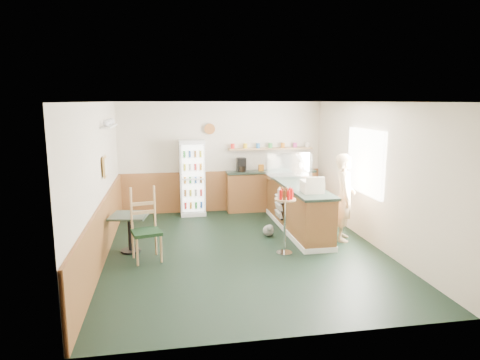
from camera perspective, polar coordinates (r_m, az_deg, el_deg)
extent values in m
plane|color=black|center=(8.00, 0.49, -9.35)|extent=(6.00, 6.00, 0.00)
cube|color=beige|center=(10.59, -2.43, 3.08)|extent=(5.00, 0.02, 2.70)
cube|color=beige|center=(7.61, -18.42, -0.38)|extent=(0.02, 6.00, 2.70)
cube|color=beige|center=(8.46, 17.47, 0.72)|extent=(0.02, 6.00, 2.70)
cube|color=silver|center=(7.52, 0.52, 10.45)|extent=(5.00, 6.00, 0.02)
cube|color=brown|center=(10.69, -2.37, -1.47)|extent=(4.98, 0.05, 1.00)
cube|color=brown|center=(7.81, -17.76, -6.51)|extent=(0.05, 5.98, 1.00)
cube|color=white|center=(8.67, 16.35, 2.35)|extent=(0.06, 1.45, 1.25)
cube|color=tan|center=(8.06, -17.57, 1.69)|extent=(0.03, 0.32, 0.38)
cube|color=white|center=(8.48, -17.06, 6.89)|extent=(0.18, 1.20, 0.03)
cylinder|color=#A15C28|center=(10.42, -4.06, 6.81)|extent=(0.26, 0.04, 0.26)
cube|color=brown|center=(9.17, 7.61, -3.73)|extent=(0.60, 2.95, 0.95)
cube|color=white|center=(9.29, 7.55, -6.28)|extent=(0.64, 2.97, 0.10)
cube|color=#2B3C32|center=(9.06, 7.69, -0.61)|extent=(0.68, 3.01, 0.05)
cube|color=brown|center=(10.75, 4.11, -1.56)|extent=(2.20, 0.38, 0.95)
cube|color=#2B3C32|center=(10.66, 4.14, 1.13)|extent=(2.24, 0.42, 0.05)
cube|color=tan|center=(10.66, 4.08, 4.19)|extent=(2.10, 0.22, 0.04)
cube|color=black|center=(10.47, 0.17, 2.07)|extent=(0.22, 0.18, 0.34)
cylinder|color=#B2664C|center=(10.46, -0.99, 4.54)|extent=(0.10, 0.10, 0.12)
cylinder|color=#B2664C|center=(10.51, 0.72, 4.57)|extent=(0.10, 0.10, 0.12)
cylinder|color=#B2664C|center=(10.58, 2.41, 4.60)|extent=(0.10, 0.10, 0.12)
cylinder|color=#B2664C|center=(10.65, 4.08, 4.62)|extent=(0.10, 0.10, 0.12)
cylinder|color=#B2664C|center=(10.73, 5.73, 4.64)|extent=(0.10, 0.10, 0.12)
cylinder|color=#B2664C|center=(10.82, 7.35, 4.65)|extent=(0.10, 0.10, 0.12)
cylinder|color=#B2664C|center=(10.92, 8.95, 4.67)|extent=(0.10, 0.10, 0.12)
cube|color=silver|center=(10.36, -6.39, 0.36)|extent=(0.60, 0.42, 1.81)
cube|color=white|center=(10.13, -6.31, 0.18)|extent=(0.50, 0.02, 1.59)
cube|color=silver|center=(10.06, -6.28, 0.11)|extent=(0.54, 0.02, 1.65)
cube|color=silver|center=(9.73, 6.44, 0.53)|extent=(0.97, 0.51, 0.07)
cube|color=silver|center=(9.68, 6.47, 2.14)|extent=(0.95, 0.49, 0.49)
cube|color=beige|center=(8.21, 9.58, -0.85)|extent=(0.40, 0.42, 0.22)
imported|color=tan|center=(8.60, 13.73, -2.27)|extent=(0.59, 0.68, 1.72)
cylinder|color=silver|center=(7.89, 5.92, -9.61)|extent=(0.30, 0.30, 0.02)
cylinder|color=silver|center=(7.73, 5.99, -6.17)|extent=(0.04, 0.04, 0.99)
cylinder|color=tan|center=(7.61, 6.06, -2.59)|extent=(0.38, 0.38, 0.03)
cylinder|color=red|center=(7.61, 6.93, -1.86)|extent=(0.05, 0.05, 0.17)
cylinder|color=red|center=(7.67, 6.67, -1.75)|extent=(0.05, 0.05, 0.17)
cylinder|color=red|center=(7.70, 6.19, -1.69)|extent=(0.05, 0.05, 0.17)
cylinder|color=red|center=(7.69, 5.67, -1.70)|extent=(0.05, 0.05, 0.17)
cylinder|color=red|center=(7.64, 5.29, -1.78)|extent=(0.05, 0.05, 0.17)
cylinder|color=red|center=(7.57, 5.21, -1.89)|extent=(0.05, 0.05, 0.17)
cylinder|color=red|center=(7.50, 5.46, -2.00)|extent=(0.05, 0.05, 0.17)
cylinder|color=red|center=(7.47, 5.95, -2.06)|extent=(0.05, 0.05, 0.17)
cylinder|color=red|center=(7.49, 6.49, -2.05)|extent=(0.05, 0.05, 0.17)
cylinder|color=red|center=(7.54, 6.87, -1.97)|extent=(0.05, 0.05, 0.17)
cube|color=black|center=(9.29, 5.28, -4.95)|extent=(0.05, 0.41, 0.03)
cube|color=beige|center=(9.26, 5.17, -4.54)|extent=(0.09, 0.38, 0.14)
cube|color=black|center=(9.24, 5.30, -3.93)|extent=(0.05, 0.41, 0.03)
cube|color=beige|center=(9.22, 5.18, -3.52)|extent=(0.09, 0.38, 0.14)
cube|color=black|center=(9.20, 5.31, -2.91)|extent=(0.05, 0.41, 0.03)
cube|color=beige|center=(9.18, 5.20, -2.49)|extent=(0.09, 0.38, 0.14)
cylinder|color=black|center=(8.18, -14.35, -9.11)|extent=(0.36, 0.36, 0.04)
cylinder|color=black|center=(8.08, -14.46, -6.92)|extent=(0.07, 0.07, 0.64)
cube|color=#2B3C32|center=(7.98, -14.57, -4.62)|extent=(0.74, 0.74, 0.04)
cube|color=black|center=(7.55, -12.37, -6.82)|extent=(0.57, 0.57, 0.06)
cylinder|color=tan|center=(7.45, -13.92, -9.20)|extent=(0.04, 0.04, 0.49)
cylinder|color=tan|center=(7.43, -10.79, -9.12)|extent=(0.04, 0.04, 0.49)
cylinder|color=tan|center=(7.83, -13.72, -8.21)|extent=(0.04, 0.04, 0.49)
cylinder|color=tan|center=(7.81, -10.75, -8.14)|extent=(0.04, 0.04, 0.49)
cube|color=tan|center=(7.65, -12.42, -3.64)|extent=(0.42, 0.14, 0.76)
sphere|color=gray|center=(8.80, 3.82, -6.74)|extent=(0.23, 0.23, 0.23)
sphere|color=gray|center=(8.66, 4.00, -6.38)|extent=(0.13, 0.13, 0.13)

